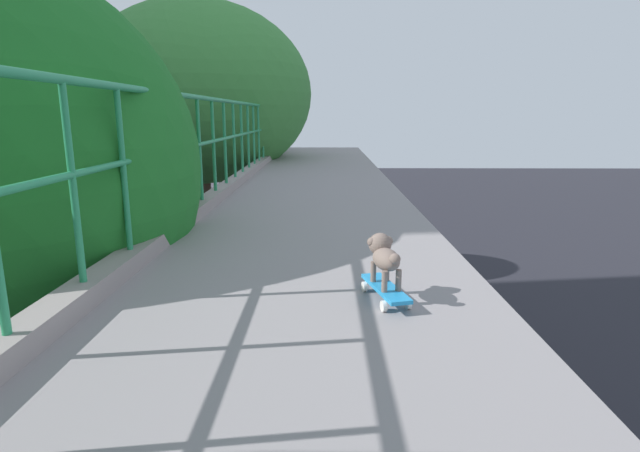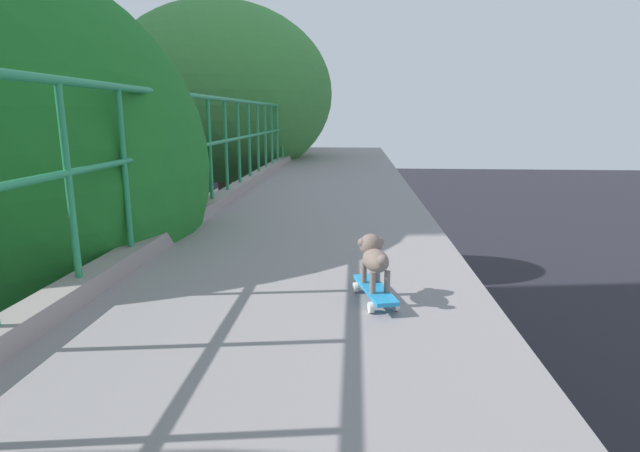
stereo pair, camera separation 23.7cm
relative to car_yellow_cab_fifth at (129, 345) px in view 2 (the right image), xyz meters
name	(u,v)px [view 2 (the right image)]	position (x,y,z in m)	size (l,w,h in m)	color
overpass_deck	(259,397)	(5.37, -9.45, 4.56)	(2.67, 31.09, 0.38)	gray
car_yellow_cab_fifth	(129,345)	(0.00, 0.00, 0.00)	(1.82, 4.57, 1.49)	yellow
car_red_taxi_sixth	(87,285)	(-3.48, 4.28, 0.04)	(1.89, 4.40, 1.64)	red
car_green_seventh	(219,257)	(0.15, 8.20, 0.02)	(1.87, 4.58, 1.45)	#226F3D
city_bus	(209,185)	(-3.90, 20.80, 1.28)	(2.56, 11.03, 3.46)	white
roadside_tree_far	(221,95)	(2.23, 1.86, 6.39)	(5.90, 5.90, 9.42)	brown
roadside_tree_farthest	(255,109)	(1.86, 8.18, 6.10)	(4.22, 4.22, 8.85)	brown
toy_skateboard	(375,290)	(5.95, -8.64, 4.82)	(0.28, 0.56, 0.09)	#2391D9
small_dog	(374,255)	(5.94, -8.60, 5.03)	(0.22, 0.38, 0.31)	#806A61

